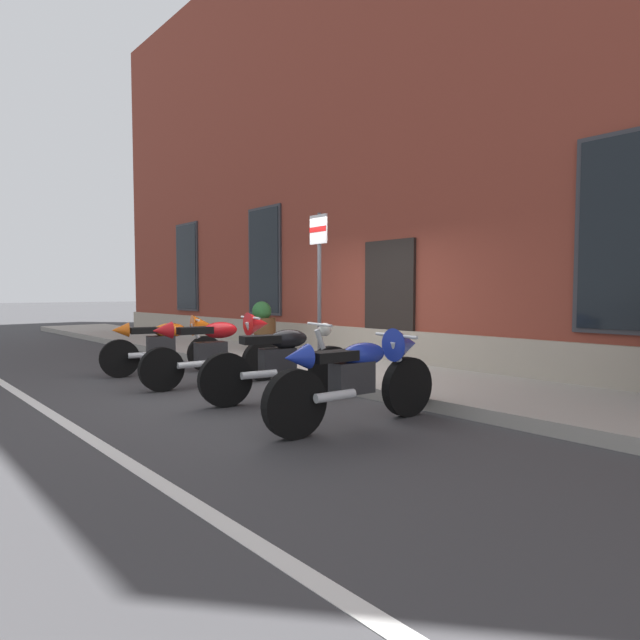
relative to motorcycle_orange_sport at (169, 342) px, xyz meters
The scene contains 10 objects.
ground_plane 2.39m from the motorcycle_orange_sport, 24.41° to the left, with size 140.00×140.00×0.00m, color #38383A.
sidewalk 3.02m from the motorcycle_orange_sport, 44.59° to the left, with size 28.39×2.26×0.15m, color gray.
lane_stripe 3.13m from the motorcycle_orange_sport, 46.51° to the right, with size 28.39×0.12×0.01m, color silver.
brick_pub_facade 8.05m from the motorcycle_orange_sport, 72.08° to the left, with size 22.39×6.79×9.41m.
motorcycle_orange_sport is the anchor object (origin of this frame).
motorcycle_red_sport 1.46m from the motorcycle_orange_sport, ahead, with size 0.67×2.13×1.06m.
motorcycle_black_naked 2.90m from the motorcycle_orange_sport, ahead, with size 0.75×2.08×0.97m.
motorcycle_blue_sport 4.38m from the motorcycle_orange_sport, ahead, with size 0.62×2.11×0.98m.
parking_sign 2.86m from the motorcycle_orange_sport, 32.31° to the left, with size 0.36×0.07×2.43m.
barrel_planter 2.37m from the motorcycle_orange_sport, 102.81° to the left, with size 0.61×0.61×1.03m.
Camera 1 is at (5.63, -4.72, 1.36)m, focal length 27.74 mm.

